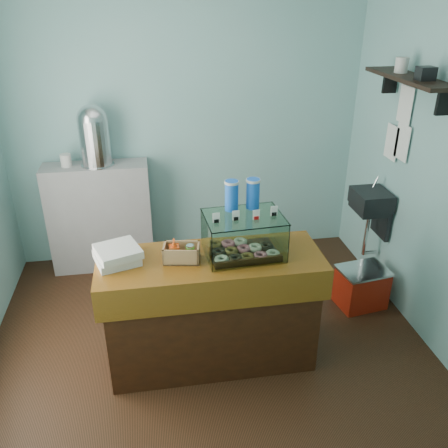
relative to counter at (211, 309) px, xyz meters
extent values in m
plane|color=black|center=(0.00, 0.25, -0.46)|extent=(3.50, 3.50, 0.00)
cube|color=#7EB7B6|center=(0.00, 1.75, 0.94)|extent=(3.50, 0.04, 2.80)
cube|color=#7EB7B6|center=(0.00, -1.25, 0.94)|extent=(3.50, 0.04, 2.80)
cube|color=#7EB7B6|center=(1.75, 0.25, 0.94)|extent=(0.04, 3.00, 2.80)
cube|color=black|center=(1.58, 0.80, 0.44)|extent=(0.30, 0.35, 0.15)
cube|color=black|center=(1.71, 0.80, 0.24)|extent=(0.04, 0.30, 0.35)
cylinder|color=silver|center=(1.65, 0.90, 0.56)|extent=(0.02, 0.02, 0.12)
cylinder|color=silver|center=(1.58, 0.80, 0.09)|extent=(0.04, 0.04, 0.45)
cube|color=black|center=(1.60, 0.55, 1.54)|extent=(0.25, 1.00, 0.03)
cube|color=black|center=(1.67, 0.15, 1.44)|extent=(0.12, 0.03, 0.18)
cube|color=black|center=(1.67, 0.95, 1.44)|extent=(0.12, 0.03, 0.18)
cube|color=white|center=(1.73, 0.70, 0.99)|extent=(0.01, 0.21, 0.30)
cube|color=white|center=(1.73, 0.87, 0.94)|extent=(0.01, 0.21, 0.30)
cube|color=white|center=(1.73, 0.75, 1.29)|extent=(0.01, 0.21, 0.30)
cube|color=#3F1C0C|center=(0.00, 0.00, -0.04)|extent=(1.50, 0.56, 0.84)
cube|color=#4F2B0A|center=(0.00, 0.00, 0.41)|extent=(1.60, 0.60, 0.06)
cube|color=#4F2B0A|center=(0.00, -0.28, 0.29)|extent=(1.60, 0.04, 0.18)
cube|color=#949496|center=(-0.90, 1.57, 0.09)|extent=(1.00, 0.32, 1.10)
cube|color=#371B10|center=(0.24, 0.03, 0.45)|extent=(0.50, 0.37, 0.02)
torus|color=beige|center=(0.07, -0.09, 0.48)|extent=(0.10, 0.10, 0.03)
torus|color=black|center=(0.16, -0.09, 0.48)|extent=(0.10, 0.10, 0.03)
torus|color=brown|center=(0.25, -0.08, 0.48)|extent=(0.10, 0.10, 0.03)
torus|color=#CA5F71|center=(0.34, -0.08, 0.48)|extent=(0.10, 0.10, 0.03)
torus|color=beige|center=(0.42, -0.07, 0.48)|extent=(0.10, 0.10, 0.03)
torus|color=black|center=(0.06, 0.02, 0.48)|extent=(0.10, 0.10, 0.03)
torus|color=brown|center=(0.15, 0.02, 0.48)|extent=(0.10, 0.10, 0.03)
torus|color=#CA5F71|center=(0.24, 0.03, 0.48)|extent=(0.10, 0.10, 0.03)
torus|color=beige|center=(0.33, 0.03, 0.48)|extent=(0.10, 0.10, 0.03)
torus|color=black|center=(0.42, 0.04, 0.48)|extent=(0.10, 0.10, 0.03)
torus|color=brown|center=(0.05, 0.13, 0.48)|extent=(0.10, 0.10, 0.03)
torus|color=#CA5F71|center=(0.14, 0.13, 0.48)|extent=(0.10, 0.10, 0.03)
torus|color=beige|center=(0.23, 0.14, 0.48)|extent=(0.10, 0.10, 0.03)
cube|color=white|center=(0.25, -0.17, 0.59)|extent=(0.53, 0.04, 0.29)
cube|color=white|center=(0.23, 0.22, 0.59)|extent=(0.53, 0.04, 0.29)
cube|color=white|center=(-0.03, 0.01, 0.59)|extent=(0.03, 0.39, 0.29)
cube|color=white|center=(0.50, 0.04, 0.59)|extent=(0.03, 0.39, 0.29)
cube|color=white|center=(0.24, 0.03, 0.74)|extent=(0.57, 0.43, 0.01)
cube|color=white|center=(0.04, -0.04, 0.77)|extent=(0.05, 0.01, 0.07)
cube|color=black|center=(0.04, -0.04, 0.75)|extent=(0.03, 0.02, 0.02)
cube|color=white|center=(0.17, -0.03, 0.77)|extent=(0.05, 0.01, 0.07)
cube|color=black|center=(0.17, -0.03, 0.75)|extent=(0.03, 0.02, 0.02)
cube|color=white|center=(0.31, -0.02, 0.77)|extent=(0.05, 0.01, 0.07)
cube|color=red|center=(0.31, -0.02, 0.75)|extent=(0.03, 0.02, 0.02)
cube|color=white|center=(0.45, -0.01, 0.77)|extent=(0.05, 0.01, 0.07)
cube|color=black|center=(0.45, -0.01, 0.75)|extent=(0.03, 0.02, 0.02)
cylinder|color=blue|center=(0.17, 0.15, 0.85)|extent=(0.09, 0.09, 0.22)
cylinder|color=silver|center=(0.17, 0.15, 0.95)|extent=(0.10, 0.10, 0.02)
cylinder|color=blue|center=(0.33, 0.16, 0.85)|extent=(0.09, 0.09, 0.22)
cylinder|color=silver|center=(0.33, 0.16, 0.95)|extent=(0.10, 0.10, 0.02)
cube|color=tan|center=(-0.20, 0.00, 0.45)|extent=(0.27, 0.19, 0.01)
cube|color=tan|center=(-0.22, -0.06, 0.50)|extent=(0.25, 0.06, 0.12)
cube|color=tan|center=(-0.19, 0.07, 0.50)|extent=(0.25, 0.06, 0.12)
cube|color=tan|center=(-0.32, 0.02, 0.50)|extent=(0.04, 0.15, 0.12)
cube|color=tan|center=(-0.09, -0.02, 0.50)|extent=(0.04, 0.15, 0.12)
imported|color=#DD4D14|center=(-0.25, 0.01, 0.53)|extent=(0.08, 0.08, 0.15)
cylinder|color=#3E7B21|center=(-0.14, -0.01, 0.50)|extent=(0.06, 0.06, 0.10)
cylinder|color=silver|center=(-0.14, -0.01, 0.56)|extent=(0.05, 0.05, 0.01)
cube|color=silver|center=(-0.65, 0.06, 0.47)|extent=(0.35, 0.35, 0.06)
cube|color=silver|center=(-0.64, 0.06, 0.53)|extent=(0.36, 0.36, 0.06)
cylinder|color=silver|center=(-0.86, 1.57, 0.65)|extent=(0.31, 0.31, 0.01)
cylinder|color=silver|center=(-0.86, 1.57, 0.86)|extent=(0.28, 0.28, 0.43)
sphere|color=silver|center=(-0.86, 1.57, 1.08)|extent=(0.28, 0.28, 0.28)
cube|color=#A91E0D|center=(1.43, 0.47, -0.28)|extent=(0.45, 0.36, 0.35)
cube|color=silver|center=(1.43, 0.47, -0.09)|extent=(0.47, 0.38, 0.02)
camera|label=1|loc=(-0.38, -2.86, 2.14)|focal=38.00mm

